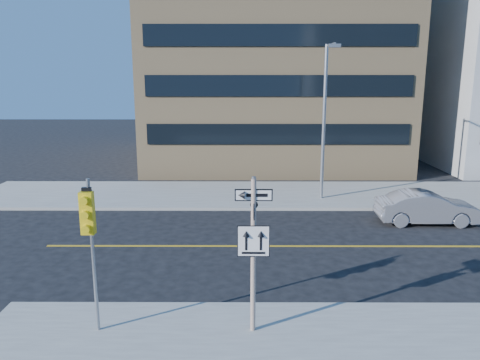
{
  "coord_description": "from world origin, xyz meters",
  "views": [
    {
      "loc": [
        -0.29,
        -13.47,
        6.55
      ],
      "look_at": [
        -0.36,
        4.0,
        2.68
      ],
      "focal_mm": 35.0,
      "sensor_mm": 36.0,
      "label": 1
    }
  ],
  "objects_px": {
    "traffic_signal": "(89,225)",
    "sign_pole": "(253,246)",
    "streetlight_a": "(325,112)",
    "parked_car_b": "(427,208)"
  },
  "relations": [
    {
      "from": "traffic_signal",
      "to": "streetlight_a",
      "type": "relative_size",
      "value": 0.5
    },
    {
      "from": "sign_pole",
      "to": "traffic_signal",
      "type": "bearing_deg",
      "value": -177.89
    },
    {
      "from": "sign_pole",
      "to": "streetlight_a",
      "type": "relative_size",
      "value": 0.51
    },
    {
      "from": "parked_car_b",
      "to": "streetlight_a",
      "type": "xyz_separation_m",
      "value": [
        -4.12,
        3.77,
        4.02
      ]
    },
    {
      "from": "sign_pole",
      "to": "streetlight_a",
      "type": "bearing_deg",
      "value": 73.23
    },
    {
      "from": "sign_pole",
      "to": "streetlight_a",
      "type": "xyz_separation_m",
      "value": [
        4.0,
        13.27,
        2.32
      ]
    },
    {
      "from": "parked_car_b",
      "to": "streetlight_a",
      "type": "bearing_deg",
      "value": 48.81
    },
    {
      "from": "parked_car_b",
      "to": "streetlight_a",
      "type": "height_order",
      "value": "streetlight_a"
    },
    {
      "from": "traffic_signal",
      "to": "sign_pole",
      "type": "bearing_deg",
      "value": 2.11
    },
    {
      "from": "sign_pole",
      "to": "traffic_signal",
      "type": "distance_m",
      "value": 4.05
    }
  ]
}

